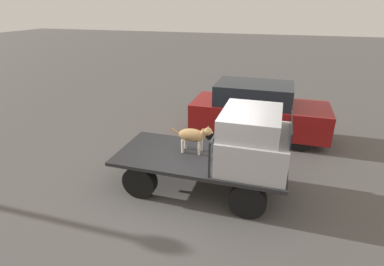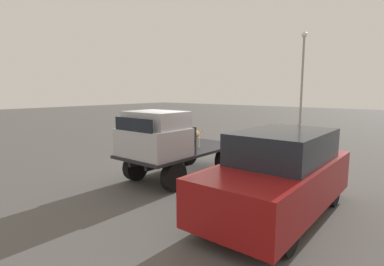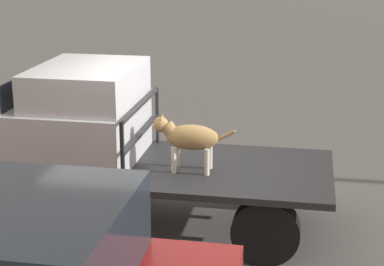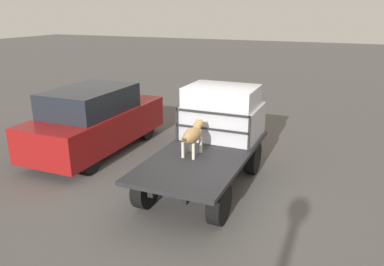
{
  "view_description": "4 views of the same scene",
  "coord_description": "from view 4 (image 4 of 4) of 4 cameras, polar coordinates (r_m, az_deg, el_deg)",
  "views": [
    {
      "loc": [
        1.55,
        -5.81,
        3.98
      ],
      "look_at": [
        -0.25,
        0.17,
        1.28
      ],
      "focal_mm": 28.0,
      "sensor_mm": 36.0,
      "label": 1
    },
    {
      "loc": [
        6.63,
        5.76,
        2.55
      ],
      "look_at": [
        -0.25,
        0.17,
        1.28
      ],
      "focal_mm": 28.0,
      "sensor_mm": 36.0,
      "label": 2
    },
    {
      "loc": [
        -1.55,
        7.19,
        3.48
      ],
      "look_at": [
        -0.25,
        0.17,
        1.28
      ],
      "focal_mm": 60.0,
      "sensor_mm": 36.0,
      "label": 3
    },
    {
      "loc": [
        -6.74,
        -2.58,
        3.61
      ],
      "look_at": [
        -0.25,
        0.17,
        1.28
      ],
      "focal_mm": 35.0,
      "sensor_mm": 36.0,
      "label": 4
    }
  ],
  "objects": [
    {
      "name": "ground_plane",
      "position": [
        8.07,
        1.84,
        -8.32
      ],
      "size": [
        80.0,
        80.0,
        0.0
      ],
      "primitive_type": "plane",
      "color": "#514F4C"
    },
    {
      "name": "flatbed_truck",
      "position": [
        7.82,
        1.89,
        -4.48
      ],
      "size": [
        3.82,
        1.8,
        0.82
      ],
      "color": "black",
      "rests_on": "ground"
    },
    {
      "name": "truck_cab",
      "position": [
        8.58,
        4.68,
        3.12
      ],
      "size": [
        1.39,
        1.68,
        1.18
      ],
      "color": "#B7B7BC",
      "rests_on": "flatbed_truck"
    },
    {
      "name": "truck_headboard",
      "position": [
        7.93,
        2.98,
        1.43
      ],
      "size": [
        0.04,
        1.68,
        0.75
      ],
      "color": "#232326",
      "rests_on": "flatbed_truck"
    },
    {
      "name": "dog",
      "position": [
        7.48,
        0.16,
        -0.25
      ],
      "size": [
        1.01,
        0.3,
        0.68
      ],
      "rotation": [
        0.0,
        0.0,
        -0.04
      ],
      "color": "beige",
      "rests_on": "flatbed_truck"
    },
    {
      "name": "parked_sedan",
      "position": [
        10.13,
        -14.48,
        1.93
      ],
      "size": [
        4.21,
        1.73,
        1.73
      ],
      "rotation": [
        0.0,
        0.0,
        0.13
      ],
      "color": "black",
      "rests_on": "ground"
    }
  ]
}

